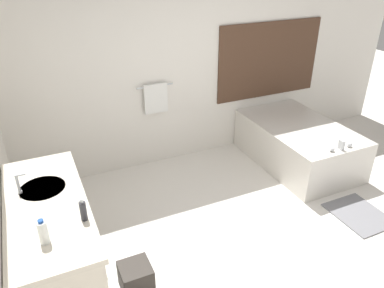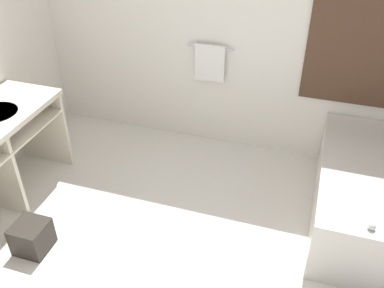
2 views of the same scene
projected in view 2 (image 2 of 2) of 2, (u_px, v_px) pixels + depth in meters
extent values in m
cube|color=white|center=(242.00, 29.00, 4.26)|extent=(7.40, 0.06, 2.70)
cylinder|color=silver|center=(210.00, 47.00, 4.39)|extent=(0.50, 0.02, 0.02)
cube|color=white|center=(210.00, 63.00, 4.48)|extent=(0.32, 0.04, 0.40)
cube|color=beige|center=(42.00, 126.00, 4.49)|extent=(0.60, 0.04, 0.86)
cylinder|color=white|center=(15.00, 118.00, 3.99)|extent=(0.13, 0.45, 0.13)
cube|color=silver|center=(378.00, 197.00, 3.79)|extent=(1.06, 1.70, 0.58)
ellipsoid|color=white|center=(382.00, 185.00, 3.70)|extent=(0.76, 1.23, 0.30)
sphere|color=silver|center=(372.00, 226.00, 3.05)|extent=(0.06, 0.06, 0.06)
cube|color=#2D2823|center=(32.00, 237.00, 3.61)|extent=(0.28, 0.28, 0.27)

